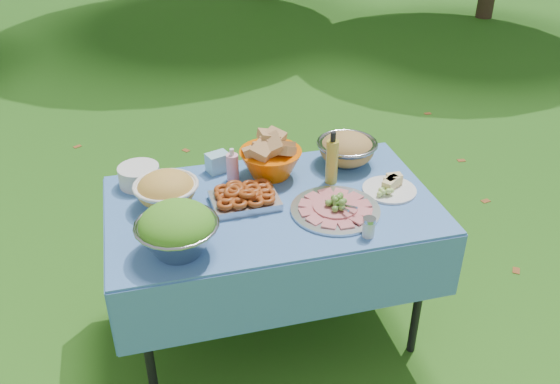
# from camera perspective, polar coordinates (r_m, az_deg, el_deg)

# --- Properties ---
(ground) EXTENTS (80.00, 80.00, 0.00)m
(ground) POSITION_cam_1_polar(r_m,az_deg,el_deg) (3.13, -0.67, -12.84)
(ground) COLOR #0A3309
(ground) RESTS_ON ground
(picnic_table) EXTENTS (1.46, 0.86, 0.76)m
(picnic_table) POSITION_cam_1_polar(r_m,az_deg,el_deg) (2.88, -0.72, -7.43)
(picnic_table) COLOR #7ABAEA
(picnic_table) RESTS_ON ground
(salad_bowl) EXTENTS (0.36, 0.36, 0.21)m
(salad_bowl) POSITION_cam_1_polar(r_m,az_deg,el_deg) (2.33, -9.87, -3.58)
(salad_bowl) COLOR #95969E
(salad_bowl) RESTS_ON picnic_table
(pasta_bowl_white) EXTENTS (0.35, 0.35, 0.16)m
(pasta_bowl_white) POSITION_cam_1_polar(r_m,az_deg,el_deg) (2.65, -10.90, 0.24)
(pasta_bowl_white) COLOR silver
(pasta_bowl_white) RESTS_ON picnic_table
(plate_stack) EXTENTS (0.20, 0.20, 0.09)m
(plate_stack) POSITION_cam_1_polar(r_m,az_deg,el_deg) (2.85, -13.40, 1.54)
(plate_stack) COLOR silver
(plate_stack) RESTS_ON picnic_table
(wipes_box) EXTENTS (0.12, 0.11, 0.09)m
(wipes_box) POSITION_cam_1_polar(r_m,az_deg,el_deg) (2.90, -6.01, 2.86)
(wipes_box) COLOR #8ECADD
(wipes_box) RESTS_ON picnic_table
(sanitizer_bottle) EXTENTS (0.06, 0.06, 0.17)m
(sanitizer_bottle) POSITION_cam_1_polar(r_m,az_deg,el_deg) (2.80, -4.60, 2.63)
(sanitizer_bottle) COLOR pink
(sanitizer_bottle) RESTS_ON picnic_table
(bread_bowl) EXTENTS (0.37, 0.37, 0.20)m
(bread_bowl) POSITION_cam_1_polar(r_m,az_deg,el_deg) (2.83, -0.91, 3.43)
(bread_bowl) COLOR #F05D02
(bread_bowl) RESTS_ON picnic_table
(pasta_bowl_steel) EXTENTS (0.30, 0.30, 0.16)m
(pasta_bowl_steel) POSITION_cam_1_polar(r_m,az_deg,el_deg) (2.96, 6.45, 4.18)
(pasta_bowl_steel) COLOR #95969E
(pasta_bowl_steel) RESTS_ON picnic_table
(fried_tray) EXTENTS (0.30, 0.22, 0.07)m
(fried_tray) POSITION_cam_1_polar(r_m,az_deg,el_deg) (2.63, -3.42, -0.52)
(fried_tray) COLOR silver
(fried_tray) RESTS_ON picnic_table
(charcuterie_platter) EXTENTS (0.40, 0.40, 0.09)m
(charcuterie_platter) POSITION_cam_1_polar(r_m,az_deg,el_deg) (2.59, 5.38, -1.01)
(charcuterie_platter) COLOR silver
(charcuterie_platter) RESTS_ON picnic_table
(oil_bottle) EXTENTS (0.06, 0.06, 0.26)m
(oil_bottle) POSITION_cam_1_polar(r_m,az_deg,el_deg) (2.76, 5.04, 3.32)
(oil_bottle) COLOR gold
(oil_bottle) RESTS_ON picnic_table
(cheese_plate) EXTENTS (0.32, 0.32, 0.07)m
(cheese_plate) POSITION_cam_1_polar(r_m,az_deg,el_deg) (2.77, 10.53, 0.71)
(cheese_plate) COLOR silver
(cheese_plate) RESTS_ON picnic_table
(shaker) EXTENTS (0.07, 0.07, 0.09)m
(shaker) POSITION_cam_1_polar(r_m,az_deg,el_deg) (2.45, 8.54, -3.36)
(shaker) COLOR silver
(shaker) RESTS_ON picnic_table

